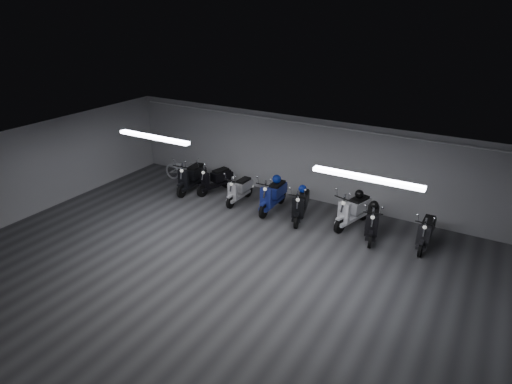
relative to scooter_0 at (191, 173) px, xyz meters
The scene contains 21 objects.
floor 5.24m from the scooter_0, 42.49° to the right, with size 14.00×10.00×0.01m, color #3A3A3D.
ceiling 5.61m from the scooter_0, 42.49° to the right, with size 14.00×10.00×0.01m, color slate.
back_wall 4.17m from the scooter_0, 21.31° to the left, with size 14.00×0.01×2.80m, color #A5A5A8.
front_wall 9.36m from the scooter_0, 65.77° to the right, with size 14.00×0.01×2.80m, color #A5A5A8.
left_wall 4.78m from the scooter_0, 132.11° to the right, with size 0.01×10.00×2.80m, color #A5A5A8.
fluor_strip_left 3.34m from the scooter_0, 71.66° to the right, with size 2.40×0.18×0.08m, color white.
fluor_strip_right 7.56m from the scooter_0, 20.17° to the right, with size 2.40×0.18×0.08m, color white.
conduit 4.52m from the scooter_0, 20.20° to the left, with size 0.05×0.05×13.60m, color white.
scooter_0 is the anchor object (origin of this frame).
scooter_1 0.85m from the scooter_0, 23.22° to the left, with size 0.57×1.70×1.27m, color black, non-canonical shape.
scooter_2 1.98m from the scooter_0, ahead, with size 0.54×1.61×1.20m, color #B9B8BC, non-canonical shape.
scooter_4 3.23m from the scooter_0, ahead, with size 0.61×1.84×1.37m, color navy, non-canonical shape.
scooter_5 4.26m from the scooter_0, ahead, with size 0.58×1.74×1.30m, color black, non-canonical shape.
scooter_6 5.79m from the scooter_0, ahead, with size 0.61×1.82×1.36m, color white, non-canonical shape.
scooter_8 6.48m from the scooter_0, ahead, with size 0.57×1.71×1.28m, color black, non-canonical shape.
scooter_9 7.90m from the scooter_0, ahead, with size 0.54×1.63×1.21m, color black, non-canonical shape.
bicycle 0.92m from the scooter_0, 142.76° to the left, with size 0.63×1.79×1.16m, color silver.
helmet_0 6.42m from the scooter_0, ahead, with size 0.25×0.25×0.25m, color black.
helmet_1 3.25m from the scooter_0, ahead, with size 0.28×0.28×0.28m, color navy.
helmet_2 5.89m from the scooter_0, ahead, with size 0.26×0.26×0.26m, color black.
helmet_3 4.21m from the scooter_0, ahead, with size 0.25×0.25×0.25m, color #0D2292.
Camera 1 is at (5.26, -7.55, 6.15)m, focal length 30.35 mm.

